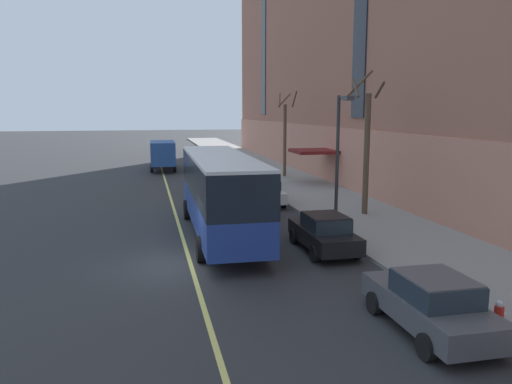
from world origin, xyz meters
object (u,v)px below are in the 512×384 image
object	(u,v)px
street_tree_far_uptown	(285,135)
fire_hydrant	(499,314)
street_tree_mid_block	(366,145)
parked_car_white_4	(214,158)
box_truck	(163,154)
parked_car_darkgray_3	(431,303)
city_bus	(220,190)
parked_car_black_6	(324,233)
parked_car_black_5	(228,168)
parked_car_white_2	(263,192)
street_lamp	(340,147)

from	to	relation	value
street_tree_far_uptown	fire_hydrant	size ratio (longest dim) A/B	9.87
street_tree_mid_block	street_tree_far_uptown	xyz separation A→B (m)	(0.05, 15.91, -0.22)
parked_car_white_4	box_truck	world-z (taller)	box_truck
street_tree_far_uptown	box_truck	bearing A→B (deg)	142.89
parked_car_darkgray_3	city_bus	bearing A→B (deg)	109.25
parked_car_black_6	street_tree_far_uptown	distance (m)	22.57
parked_car_black_6	box_truck	size ratio (longest dim) A/B	0.62
parked_car_black_5	street_tree_mid_block	size ratio (longest dim) A/B	0.62
parked_car_black_5	parked_car_white_2	bearing A→B (deg)	-89.82
parked_car_darkgray_3	street_tree_far_uptown	xyz separation A→B (m)	(4.48, 29.61, 2.85)
city_bus	street_lamp	bearing A→B (deg)	0.01
parked_car_white_4	fire_hydrant	xyz separation A→B (m)	(1.85, -40.71, -0.29)
parked_car_black_5	street_tree_far_uptown	bearing A→B (deg)	-18.21
street_tree_far_uptown	fire_hydrant	distance (m)	30.30
parked_car_black_5	street_tree_far_uptown	distance (m)	5.63
city_bus	fire_hydrant	distance (m)	12.71
parked_car_black_6	street_lamp	size ratio (longest dim) A/B	0.71
parked_car_black_6	street_tree_far_uptown	xyz separation A→B (m)	(4.55, 21.92, 2.85)
box_truck	street_tree_mid_block	distance (m)	25.49
street_tree_mid_block	parked_car_black_5	bearing A→B (deg)	104.68
parked_car_darkgray_3	parked_car_white_4	size ratio (longest dim) A/B	1.01
parked_car_black_6	box_truck	distance (m)	29.92
street_tree_far_uptown	parked_car_black_6	bearing A→B (deg)	-101.73
box_truck	street_tree_mid_block	world-z (taller)	street_tree_mid_block
parked_car_black_5	street_tree_far_uptown	size ratio (longest dim) A/B	0.67
parked_car_darkgray_3	street_tree_far_uptown	world-z (taller)	street_tree_far_uptown
parked_car_black_6	street_tree_mid_block	world-z (taller)	street_tree_mid_block
parked_car_darkgray_3	parked_car_black_5	bearing A→B (deg)	90.25
city_bus	street_tree_mid_block	world-z (taller)	street_tree_mid_block
parked_car_black_6	street_tree_mid_block	size ratio (longest dim) A/B	0.57
fire_hydrant	parked_car_black_6	bearing A→B (deg)	102.45
parked_car_black_5	street_lamp	size ratio (longest dim) A/B	0.77
parked_car_white_4	street_lamp	xyz separation A→B (m)	(1.95, -29.39, 3.22)
parked_car_white_4	street_lamp	bearing A→B (deg)	-86.21
parked_car_white_2	parked_car_darkgray_3	xyz separation A→B (m)	(0.09, -18.25, -0.00)
parked_car_white_2	street_lamp	xyz separation A→B (m)	(1.91, -7.31, 3.22)
city_bus	street_lamp	distance (m)	5.93
parked_car_white_4	parked_car_black_6	distance (m)	32.63
parked_car_darkgray_3	street_tree_far_uptown	bearing A→B (deg)	81.40
city_bus	street_tree_far_uptown	distance (m)	20.49
parked_car_darkgray_3	fire_hydrant	size ratio (longest dim) A/B	6.04
street_tree_mid_block	fire_hydrant	bearing A→B (deg)	-100.91
parked_car_white_2	street_tree_mid_block	xyz separation A→B (m)	(4.52, -4.54, 3.07)
parked_car_darkgray_3	street_lamp	xyz separation A→B (m)	(1.81, 10.94, 3.22)
parked_car_white_4	street_tree_far_uptown	distance (m)	12.00
street_lamp	fire_hydrant	xyz separation A→B (m)	(-0.10, -11.33, -3.51)
parked_car_white_2	parked_car_black_5	size ratio (longest dim) A/B	0.95
parked_car_white_2	street_tree_mid_block	bearing A→B (deg)	-45.10
street_tree_mid_block	parked_car_white_4	bearing A→B (deg)	99.73
parked_car_black_5	street_tree_far_uptown	world-z (taller)	street_tree_far_uptown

